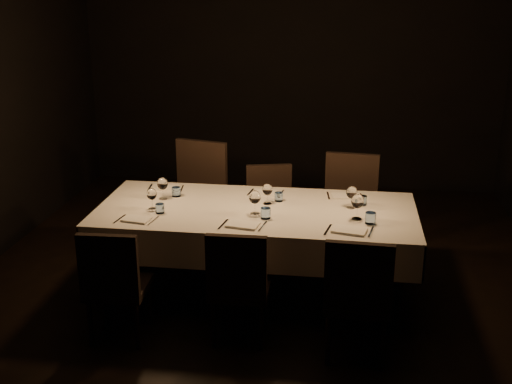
# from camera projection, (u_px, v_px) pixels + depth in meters

# --- Properties ---
(room) EXTENTS (5.01, 6.01, 3.01)m
(room) POSITION_uv_depth(u_px,v_px,m) (256.00, 117.00, 4.84)
(room) COLOR black
(room) RESTS_ON ground
(dining_table) EXTENTS (2.52, 1.12, 0.76)m
(dining_table) POSITION_uv_depth(u_px,v_px,m) (256.00, 217.00, 5.10)
(dining_table) COLOR black
(dining_table) RESTS_ON ground
(chair_near_left) EXTENTS (0.43, 0.43, 0.87)m
(chair_near_left) POSITION_uv_depth(u_px,v_px,m) (114.00, 280.00, 4.49)
(chair_near_left) COLOR black
(chair_near_left) RESTS_ON ground
(place_setting_near_left) EXTENTS (0.32, 0.40, 0.17)m
(place_setting_near_left) POSITION_uv_depth(u_px,v_px,m) (149.00, 205.00, 4.96)
(place_setting_near_left) COLOR silver
(place_setting_near_left) RESTS_ON dining_table
(chair_near_center) EXTENTS (0.42, 0.42, 0.87)m
(chair_near_center) POSITION_uv_depth(u_px,v_px,m) (239.00, 281.00, 4.48)
(chair_near_center) COLOR black
(chair_near_center) RESTS_ON ground
(place_setting_near_center) EXTENTS (0.36, 0.41, 0.19)m
(place_setting_near_center) POSITION_uv_depth(u_px,v_px,m) (254.00, 209.00, 4.84)
(place_setting_near_center) COLOR silver
(place_setting_near_center) RESTS_ON dining_table
(chair_near_right) EXTENTS (0.46, 0.46, 0.92)m
(chair_near_right) POSITION_uv_depth(u_px,v_px,m) (358.00, 293.00, 4.26)
(chair_near_right) COLOR black
(chair_near_right) RESTS_ON ground
(place_setting_near_right) EXTENTS (0.38, 0.42, 0.20)m
(place_setting_near_right) POSITION_uv_depth(u_px,v_px,m) (358.00, 214.00, 4.74)
(place_setting_near_right) COLOR silver
(place_setting_near_right) RESTS_ON dining_table
(chair_far_left) EXTENTS (0.61, 0.61, 1.06)m
(chair_far_left) POSITION_uv_depth(u_px,v_px,m) (196.00, 194.00, 5.99)
(chair_far_left) COLOR black
(chair_far_left) RESTS_ON ground
(place_setting_far_left) EXTENTS (0.34, 0.41, 0.18)m
(place_setting_far_left) POSITION_uv_depth(u_px,v_px,m) (167.00, 187.00, 5.36)
(place_setting_far_left) COLOR silver
(place_setting_far_left) RESTS_ON dining_table
(chair_far_center) EXTENTS (0.50, 0.50, 0.87)m
(chair_far_center) POSITION_uv_depth(u_px,v_px,m) (270.00, 208.00, 5.88)
(chair_far_center) COLOR black
(chair_far_center) RESTS_ON ground
(place_setting_far_center) EXTENTS (0.32, 0.39, 0.17)m
(place_setting_far_center) POSITION_uv_depth(u_px,v_px,m) (269.00, 192.00, 5.25)
(place_setting_far_center) COLOR silver
(place_setting_far_center) RESTS_ON dining_table
(chair_far_right) EXTENTS (0.52, 0.52, 1.00)m
(chair_far_right) POSITION_uv_depth(u_px,v_px,m) (349.00, 205.00, 5.77)
(chair_far_right) COLOR black
(chair_far_right) RESTS_ON ground
(place_setting_far_right) EXTENTS (0.33, 0.40, 0.18)m
(place_setting_far_right) POSITION_uv_depth(u_px,v_px,m) (352.00, 196.00, 5.16)
(place_setting_far_right) COLOR silver
(place_setting_far_right) RESTS_ON dining_table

